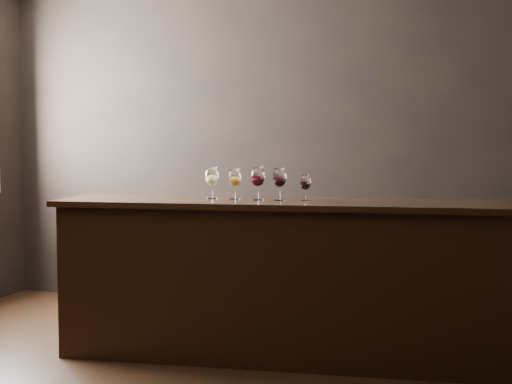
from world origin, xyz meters
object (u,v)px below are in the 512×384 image
(glass_red_b, at_px, (280,178))
(glass_white, at_px, (212,177))
(bar_counter, at_px, (282,282))
(glass_amber, at_px, (235,179))
(back_bar_shelf, at_px, (212,261))
(glass_red_a, at_px, (258,177))
(glass_red_c, at_px, (305,183))

(glass_red_b, bearing_deg, glass_white, -177.43)
(bar_counter, relative_size, glass_amber, 14.15)
(bar_counter, distance_m, back_bar_shelf, 1.37)
(glass_white, distance_m, glass_red_b, 0.46)
(back_bar_shelf, relative_size, glass_white, 10.95)
(back_bar_shelf, relative_size, glass_amber, 11.61)
(glass_amber, xyz_separation_m, glass_red_a, (0.16, -0.01, 0.01))
(bar_counter, relative_size, back_bar_shelf, 1.22)
(glass_amber, xyz_separation_m, glass_red_c, (0.47, 0.03, -0.02))
(back_bar_shelf, xyz_separation_m, glass_white, (0.42, -1.04, 0.75))
(glass_red_b, xyz_separation_m, glass_red_c, (0.16, 0.03, -0.03))
(glass_red_c, bearing_deg, glass_amber, -175.80)
(bar_counter, height_order, glass_red_b, glass_red_b)
(glass_white, xyz_separation_m, glass_red_c, (0.62, 0.05, -0.03))
(bar_counter, height_order, back_bar_shelf, bar_counter)
(glass_red_b, distance_m, glass_red_c, 0.17)
(glass_red_c, bearing_deg, glass_red_a, -171.54)
(back_bar_shelf, bearing_deg, glass_red_b, -49.27)
(glass_white, xyz_separation_m, glass_red_b, (0.46, 0.02, -0.00))
(glass_white, bearing_deg, glass_red_a, 0.81)
(bar_counter, distance_m, glass_red_c, 0.66)
(glass_red_b, bearing_deg, bar_counter, -23.31)
(back_bar_shelf, distance_m, glass_red_b, 1.54)
(glass_white, height_order, glass_red_b, glass_white)
(glass_white, bearing_deg, glass_amber, 5.76)
(bar_counter, distance_m, glass_white, 0.83)
(glass_amber, bearing_deg, back_bar_shelf, 119.20)
(bar_counter, bearing_deg, glass_red_b, 149.27)
(bar_counter, bearing_deg, glass_amber, 172.10)
(glass_white, distance_m, glass_amber, 0.16)
(bar_counter, distance_m, glass_amber, 0.74)
(back_bar_shelf, relative_size, glass_red_c, 13.64)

